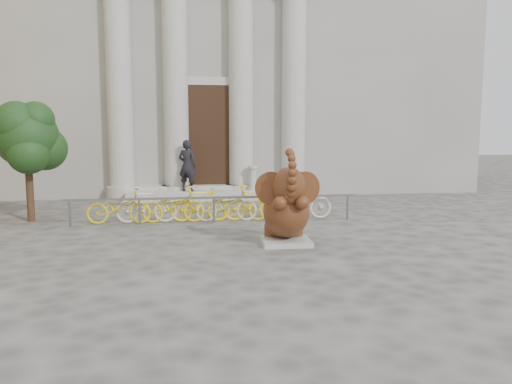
{
  "coord_description": "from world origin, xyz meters",
  "views": [
    {
      "loc": [
        -0.85,
        -8.94,
        2.51
      ],
      "look_at": [
        0.75,
        2.48,
        1.1
      ],
      "focal_mm": 35.0,
      "sensor_mm": 36.0,
      "label": 1
    }
  ],
  "objects": [
    {
      "name": "classical_building",
      "position": [
        0.0,
        14.93,
        5.98
      ],
      "size": [
        22.0,
        10.7,
        12.0
      ],
      "color": "gray",
      "rests_on": "ground"
    },
    {
      "name": "balustrade_post",
      "position": [
        1.55,
        9.1,
        0.77
      ],
      "size": [
        0.36,
        0.36,
        0.88
      ],
      "color": "#A8A59E",
      "rests_on": "entrance_steps"
    },
    {
      "name": "tree",
      "position": [
        -5.16,
        5.58,
        2.31
      ],
      "size": [
        1.91,
        1.74,
        3.32
      ],
      "color": "#332114",
      "rests_on": "ground"
    },
    {
      "name": "pedestrian",
      "position": [
        -0.82,
        9.05,
        1.28
      ],
      "size": [
        0.8,
        0.68,
        1.85
      ],
      "primitive_type": "imported",
      "rotation": [
        0.0,
        0.0,
        2.72
      ],
      "color": "black",
      "rests_on": "entrance_steps"
    },
    {
      "name": "entrance_steps",
      "position": [
        0.0,
        9.4,
        0.18
      ],
      "size": [
        6.0,
        1.2,
        0.36
      ],
      "primitive_type": "cube",
      "color": "#A8A59E",
      "rests_on": "ground"
    },
    {
      "name": "bike_rack",
      "position": [
        -0.14,
        4.86,
        0.5
      ],
      "size": [
        8.0,
        0.53,
        1.0
      ],
      "color": "slate",
      "rests_on": "ground"
    },
    {
      "name": "elephant_statue",
      "position": [
        1.33,
        1.77,
        0.78
      ],
      "size": [
        1.43,
        1.6,
        2.14
      ],
      "rotation": [
        0.0,
        0.0,
        -0.05
      ],
      "color": "#A8A59E",
      "rests_on": "ground"
    },
    {
      "name": "ground",
      "position": [
        0.0,
        0.0,
        0.0
      ],
      "size": [
        80.0,
        80.0,
        0.0
      ],
      "primitive_type": "plane",
      "color": "#474442",
      "rests_on": "ground"
    }
  ]
}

